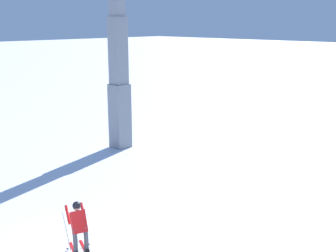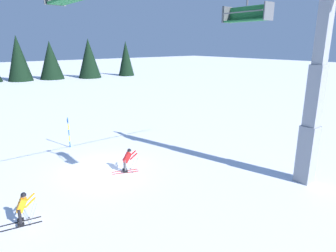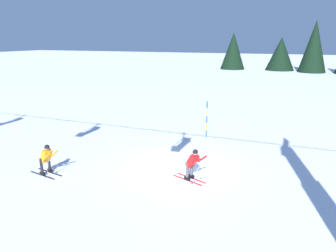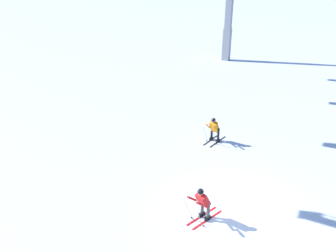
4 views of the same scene
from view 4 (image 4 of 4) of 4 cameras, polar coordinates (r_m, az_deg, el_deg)
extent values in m
plane|color=white|center=(14.70, 11.64, -14.15)|extent=(260.00, 260.00, 0.00)
cube|color=red|center=(14.22, 6.60, -15.24)|extent=(1.62, 0.69, 0.01)
cube|color=black|center=(14.17, 6.62, -14.97)|extent=(0.30, 0.20, 0.16)
cylinder|color=#4C4C51|center=(13.90, 6.70, -13.61)|extent=(0.13, 0.13, 0.70)
cube|color=red|center=(14.38, 5.63, -14.66)|extent=(1.62, 0.69, 0.01)
cube|color=black|center=(14.33, 5.64, -14.39)|extent=(0.30, 0.20, 0.16)
cylinder|color=#4C4C51|center=(14.06, 5.72, -13.04)|extent=(0.13, 0.13, 0.70)
cube|color=red|center=(13.61, 5.84, -12.09)|extent=(0.66, 0.59, 0.69)
sphere|color=tan|center=(13.27, 5.44, -10.94)|extent=(0.23, 0.23, 0.23)
sphere|color=black|center=(13.25, 5.45, -10.82)|extent=(0.25, 0.25, 0.25)
cylinder|color=red|center=(13.19, 5.45, -12.82)|extent=(0.51, 0.26, 0.45)
cylinder|color=gray|center=(13.53, 5.33, -15.11)|extent=(0.49, 0.08, 1.20)
cylinder|color=black|center=(13.87, 5.92, -16.18)|extent=(0.07, 0.07, 0.01)
cylinder|color=red|center=(13.44, 3.98, -11.96)|extent=(0.51, 0.26, 0.45)
cylinder|color=gray|center=(13.82, 3.61, -14.05)|extent=(0.41, 0.30, 1.20)
cylinder|color=black|center=(14.20, 3.95, -14.96)|extent=(0.07, 0.07, 0.01)
cube|color=gray|center=(38.80, 9.73, 13.22)|extent=(0.76, 0.76, 3.43)
cube|color=gray|center=(38.30, 10.11, 18.25)|extent=(0.64, 0.64, 3.43)
cube|color=black|center=(20.06, 8.28, -2.62)|extent=(1.73, 0.40, 0.01)
cube|color=black|center=(20.02, 8.29, -2.40)|extent=(0.30, 0.16, 0.16)
cylinder|color=black|center=(19.84, 8.36, -1.32)|extent=(0.13, 0.13, 0.68)
cube|color=black|center=(20.25, 7.21, -2.29)|extent=(1.73, 0.40, 0.01)
cube|color=black|center=(20.21, 7.22, -2.07)|extent=(0.30, 0.16, 0.16)
cylinder|color=black|center=(20.03, 7.28, -0.99)|extent=(0.13, 0.13, 0.68)
cube|color=orange|center=(19.63, 7.70, -0.10)|extent=(0.57, 0.50, 0.68)
sphere|color=#997051|center=(19.36, 7.57, 0.89)|extent=(0.23, 0.23, 0.23)
sphere|color=black|center=(19.35, 7.57, 0.98)|extent=(0.24, 0.24, 0.24)
cylinder|color=orange|center=(19.20, 7.77, -0.30)|extent=(0.51, 0.17, 0.44)
cylinder|color=gray|center=(19.41, 7.72, -2.05)|extent=(0.48, 0.05, 1.17)
cylinder|color=black|center=(19.71, 8.02, -2.97)|extent=(0.07, 0.07, 0.01)
cylinder|color=orange|center=(19.41, 6.60, 0.05)|extent=(0.51, 0.17, 0.44)
cylinder|color=gray|center=(19.66, 6.33, -1.62)|extent=(0.44, 0.22, 1.17)
cylinder|color=black|center=(20.00, 6.43, -2.46)|extent=(0.07, 0.07, 0.01)
camera|label=1|loc=(20.36, 35.01, 13.46)|focal=45.48mm
camera|label=2|loc=(27.03, -19.12, 20.93)|focal=31.56mm
camera|label=3|loc=(18.24, -43.06, 9.52)|focal=34.57mm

